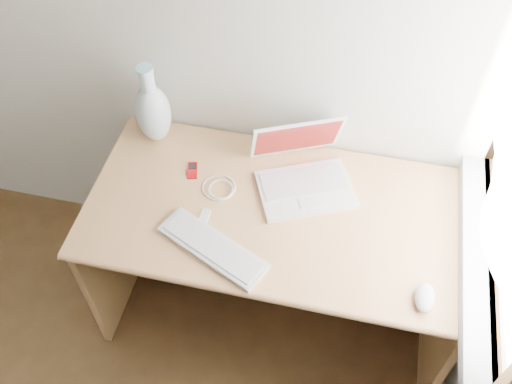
% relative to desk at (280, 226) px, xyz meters
% --- Properties ---
extents(desk, '(1.43, 0.71, 0.75)m').
position_rel_desk_xyz_m(desk, '(0.00, 0.00, 0.00)').
color(desk, tan).
rests_on(desk, floor).
extents(laptop, '(0.42, 0.42, 0.24)m').
position_rel_desk_xyz_m(laptop, '(0.08, 0.07, 0.27)').
color(laptop, white).
rests_on(laptop, desk).
extents(external_keyboard, '(0.43, 0.29, 0.02)m').
position_rel_desk_xyz_m(external_keyboard, '(-0.19, -0.30, 0.23)').
color(external_keyboard, white).
rests_on(external_keyboard, desk).
extents(mouse, '(0.07, 0.11, 0.04)m').
position_rel_desk_xyz_m(mouse, '(0.54, -0.35, 0.24)').
color(mouse, white).
rests_on(mouse, desk).
extents(ipod, '(0.06, 0.09, 0.01)m').
position_rel_desk_xyz_m(ipod, '(-0.36, 0.03, 0.22)').
color(ipod, '#A50B0D').
rests_on(ipod, desk).
extents(cable_coil, '(0.15, 0.15, 0.01)m').
position_rel_desk_xyz_m(cable_coil, '(-0.24, -0.03, 0.22)').
color(cable_coil, white).
rests_on(cable_coil, desk).
extents(remote, '(0.04, 0.09, 0.01)m').
position_rel_desk_xyz_m(remote, '(-0.26, -0.19, 0.22)').
color(remote, white).
rests_on(remote, desk).
extents(vase, '(0.14, 0.14, 0.36)m').
position_rel_desk_xyz_m(vase, '(-0.56, 0.17, 0.36)').
color(vase, silver).
rests_on(vase, desk).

